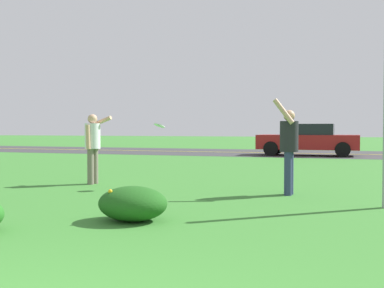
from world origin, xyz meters
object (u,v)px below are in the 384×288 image
object	(u,v)px
car_red_center_right	(308,139)
person_thrower_white_shirt	(93,142)
frisbee_white	(159,125)
person_catcher_dark_shirt	(289,144)

from	to	relation	value
car_red_center_right	person_thrower_white_shirt	bearing A→B (deg)	-105.40
person_thrower_white_shirt	frisbee_white	distance (m)	1.71
person_thrower_white_shirt	frisbee_white	xyz separation A→B (m)	(1.66, -0.15, 0.37)
person_thrower_white_shirt	car_red_center_right	world-z (taller)	person_thrower_white_shirt
person_thrower_white_shirt	person_catcher_dark_shirt	distance (m)	4.35
person_catcher_dark_shirt	frisbee_white	distance (m)	2.70
person_catcher_dark_shirt	frisbee_white	xyz separation A→B (m)	(-2.67, 0.17, 0.35)
frisbee_white	car_red_center_right	xyz separation A→B (m)	(1.90, 13.09, -0.56)
person_thrower_white_shirt	car_red_center_right	size ratio (longest dim) A/B	0.35
person_thrower_white_shirt	car_red_center_right	distance (m)	13.42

